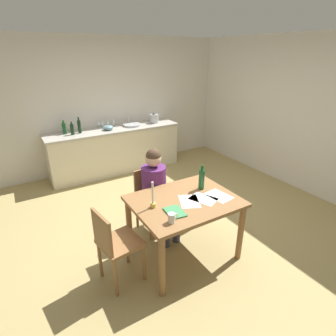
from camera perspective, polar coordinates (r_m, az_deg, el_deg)
name	(u,v)px	position (r m, az deg, el deg)	size (l,w,h in m)	color
ground_plane	(173,224)	(4.05, 1.05, -11.64)	(5.20, 5.20, 0.04)	tan
wall_back	(106,105)	(5.78, -12.93, 12.75)	(5.20, 0.12, 2.60)	silver
wall_right	(301,115)	(5.29, 26.24, 10.03)	(0.12, 5.20, 2.60)	silver
kitchen_counter	(115,150)	(5.67, -10.98, 3.80)	(2.65, 0.64, 0.90)	beige
dining_table	(184,208)	(3.14, 3.46, -8.47)	(1.17, 0.92, 0.76)	olive
chair_at_table	(151,197)	(3.72, -3.56, -6.07)	(0.44, 0.44, 0.86)	olive
person_seated	(157,188)	(3.51, -2.35, -4.23)	(0.36, 0.61, 1.19)	#592666
chair_side_empty	(115,243)	(2.92, -11.11, -15.22)	(0.45, 0.45, 0.89)	olive
coffee_mug	(172,218)	(2.68, 0.81, -10.43)	(0.11, 0.07, 0.10)	white
candlestick	(153,200)	(2.90, -3.21, -6.77)	(0.06, 0.06, 0.30)	gold
book_magazine	(175,212)	(2.85, 1.44, -9.24)	(0.17, 0.24, 0.02)	#3C8650
paper_letter	(203,199)	(3.12, 7.44, -6.44)	(0.21, 0.30, 0.00)	white
paper_bill	(189,201)	(3.06, 4.52, -6.99)	(0.21, 0.30, 0.00)	white
paper_envelope	(219,196)	(3.21, 10.60, -5.76)	(0.21, 0.30, 0.00)	white
wine_bottle_on_table	(202,179)	(3.28, 7.07, -2.31)	(0.07, 0.07, 0.31)	#194C23
sink_unit	(132,125)	(5.67, -7.63, 9.02)	(0.36, 0.36, 0.24)	#B2B7BC
bottle_oil	(64,128)	(5.37, -20.99, 7.80)	(0.07, 0.07, 0.25)	#194C23
bottle_vinegar	(72,129)	(5.28, -19.51, 7.70)	(0.07, 0.07, 0.24)	black
bottle_wine_red	(79,126)	(5.34, -18.14, 8.32)	(0.06, 0.06, 0.30)	black
mixing_bowl	(108,128)	(5.44, -12.49, 8.31)	(0.20, 0.20, 0.09)	#668C99
stovetop_kettle	(154,118)	(5.87, -2.91, 10.43)	(0.18, 0.18, 0.22)	#B7BABF
wine_glass_near_sink	(113,121)	(5.66, -11.46, 9.64)	(0.07, 0.07, 0.15)	silver
wine_glass_by_kettle	(108,122)	(5.63, -12.54, 9.46)	(0.07, 0.07, 0.15)	silver
wine_glass_back_left	(103,122)	(5.60, -13.59, 9.29)	(0.07, 0.07, 0.15)	silver
wine_glass_back_right	(99,123)	(5.58, -14.32, 9.17)	(0.07, 0.07, 0.15)	silver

